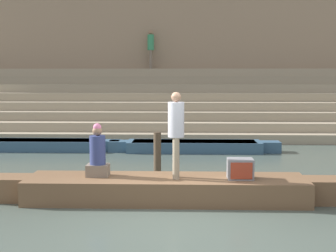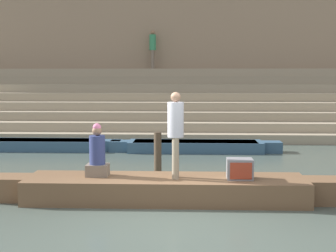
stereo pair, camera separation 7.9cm
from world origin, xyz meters
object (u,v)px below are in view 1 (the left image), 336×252
person_standing (176,129)px  person_rowing (98,155)px  rowboat_main (166,188)px  moored_boat_distant (194,146)px  mooring_post (157,154)px  person_on_steps (151,46)px  tv_set (240,169)px  moored_boat_shore (26,145)px

person_standing → person_rowing: bearing=160.8°
rowboat_main → person_standing: person_standing is taller
moored_boat_distant → mooring_post: (-1.00, -3.61, 0.35)m
person_standing → person_on_steps: size_ratio=0.97×
rowboat_main → person_on_steps: (-1.17, 12.60, 3.57)m
tv_set → mooring_post: bearing=124.2°
mooring_post → tv_set: bearing=-55.0°
rowboat_main → person_standing: 1.23m
person_on_steps → person_rowing: bearing=104.8°
moored_boat_distant → person_on_steps: person_on_steps is taller
person_rowing → mooring_post: bearing=56.8°
moored_boat_distant → person_on_steps: bearing=102.7°
rowboat_main → person_on_steps: person_on_steps is taller
mooring_post → person_on_steps: bearing=94.8°
tv_set → person_rowing: bearing=175.7°
person_standing → person_on_steps: bearing=82.3°
rowboat_main → person_rowing: person_rowing is taller
person_standing → person_rowing: size_ratio=1.59×
person_rowing → moored_boat_distant: (2.07, 5.96, -0.72)m
person_rowing → moored_boat_shore: person_rowing is taller
moored_boat_shore → person_on_steps: person_on_steps is taller
rowboat_main → moored_boat_shore: (-4.92, 6.18, -0.06)m
rowboat_main → mooring_post: bearing=98.7°
moored_boat_distant → person_standing: bearing=-97.8°
tv_set → moored_boat_distant: tv_set is taller
person_rowing → tv_set: 2.85m
mooring_post → person_standing: bearing=-78.5°
rowboat_main → person_standing: size_ratio=4.18×
rowboat_main → tv_set: 1.52m
rowboat_main → person_rowing: bearing=178.0°
person_on_steps → moored_boat_shore: bearing=75.5°
person_standing → tv_set: 1.48m
tv_set → moored_boat_distant: bearing=96.2°
person_rowing → moored_boat_shore: size_ratio=0.17×
tv_set → moored_boat_distant: size_ratio=0.09×
moored_boat_distant → moored_boat_shore: bearing=175.5°
mooring_post → person_on_steps: 10.72m
moored_boat_distant → mooring_post: bearing=-108.7°
person_standing → moored_boat_distant: bearing=71.5°
moored_boat_shore → mooring_post: 5.95m
tv_set → moored_boat_distant: (-0.76, 6.13, -0.49)m
person_rowing → mooring_post: 2.61m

